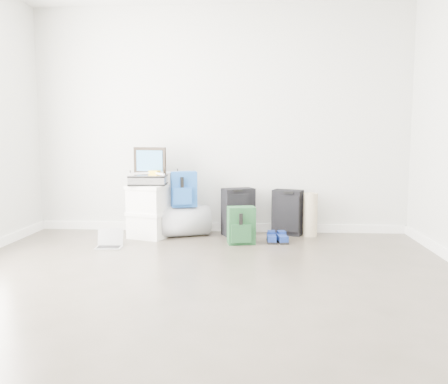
# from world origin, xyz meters

# --- Properties ---
(ground) EXTENTS (5.00, 5.00, 0.00)m
(ground) POSITION_xyz_m (0.00, 0.00, 0.00)
(ground) COLOR #3E382D
(ground) RESTS_ON ground
(room_envelope) EXTENTS (4.52, 5.02, 2.71)m
(room_envelope) POSITION_xyz_m (0.00, 0.02, 1.72)
(room_envelope) COLOR silver
(room_envelope) RESTS_ON ground
(boxes_stack) EXTENTS (0.52, 0.47, 0.61)m
(boxes_stack) POSITION_xyz_m (-0.79, 2.05, 0.31)
(boxes_stack) COLOR white
(boxes_stack) RESTS_ON ground
(briefcase) EXTENTS (0.43, 0.32, 0.12)m
(briefcase) POSITION_xyz_m (-0.79, 2.05, 0.67)
(briefcase) COLOR #B2B2B7
(briefcase) RESTS_ON boxes_stack
(painting) EXTENTS (0.40, 0.15, 0.31)m
(painting) POSITION_xyz_m (-0.79, 2.15, 0.88)
(painting) COLOR black
(painting) RESTS_ON briefcase
(drone) EXTENTS (0.51, 0.51, 0.05)m
(drone) POSITION_xyz_m (-0.71, 2.03, 0.75)
(drone) COLOR yellow
(drone) RESTS_ON briefcase
(duffel_bag) EXTENTS (0.66, 0.54, 0.35)m
(duffel_bag) POSITION_xyz_m (-0.39, 2.17, 0.18)
(duffel_bag) COLOR gray
(duffel_bag) RESTS_ON ground
(blue_backpack) EXTENTS (0.33, 0.28, 0.41)m
(blue_backpack) POSITION_xyz_m (-0.39, 2.14, 0.55)
(blue_backpack) COLOR #164392
(blue_backpack) RESTS_ON duffel_bag
(large_suitcase) EXTENTS (0.41, 0.35, 0.56)m
(large_suitcase) POSITION_xyz_m (0.23, 2.26, 0.28)
(large_suitcase) COLOR black
(large_suitcase) RESTS_ON ground
(green_backpack) EXTENTS (0.32, 0.26, 0.41)m
(green_backpack) POSITION_xyz_m (0.29, 1.80, 0.20)
(green_backpack) COLOR #143823
(green_backpack) RESTS_ON ground
(carry_on) EXTENTS (0.39, 0.32, 0.53)m
(carry_on) POSITION_xyz_m (0.82, 2.34, 0.27)
(carry_on) COLOR black
(carry_on) RESTS_ON ground
(shoes) EXTENTS (0.24, 0.27, 0.08)m
(shoes) POSITION_xyz_m (0.67, 1.91, 0.04)
(shoes) COLOR black
(shoes) RESTS_ON ground
(rolled_rug) EXTENTS (0.17, 0.17, 0.50)m
(rolled_rug) POSITION_xyz_m (1.07, 2.27, 0.25)
(rolled_rug) COLOR gray
(rolled_rug) RESTS_ON ground
(laptop) EXTENTS (0.28, 0.21, 0.19)m
(laptop) POSITION_xyz_m (-1.09, 1.55, 0.05)
(laptop) COLOR silver
(laptop) RESTS_ON ground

